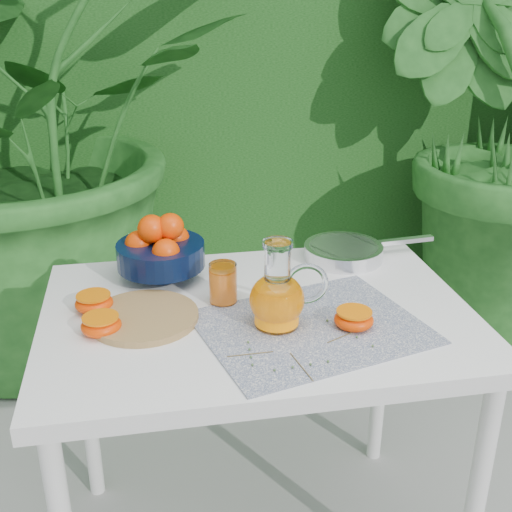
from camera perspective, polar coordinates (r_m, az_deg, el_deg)
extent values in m
cube|color=#134012|center=(3.53, -6.25, 19.80)|extent=(8.00, 1.20, 2.50)
imported|color=#20591E|center=(2.66, -19.62, 11.48)|extent=(2.54, 2.54, 1.95)
imported|color=#20591E|center=(2.89, 19.70, 10.20)|extent=(2.45, 2.45, 1.74)
cube|color=white|center=(1.52, 0.14, -5.50)|extent=(1.00, 0.70, 0.04)
cylinder|color=white|center=(1.65, 18.87, -20.39)|extent=(0.04, 0.04, 0.71)
cylinder|color=white|center=(1.96, -14.87, -11.89)|extent=(0.04, 0.04, 0.71)
cylinder|color=white|center=(2.07, 11.07, -9.46)|extent=(0.04, 0.04, 0.71)
cube|color=#0D1E4C|center=(1.44, 4.94, -6.30)|extent=(0.55, 0.48, 0.00)
cylinder|color=olive|center=(1.48, -9.95, -5.37)|extent=(0.28, 0.28, 0.02)
cylinder|color=black|center=(1.67, -8.36, -1.43)|extent=(0.10, 0.10, 0.04)
cylinder|color=black|center=(1.65, -8.46, 0.12)|extent=(0.27, 0.27, 0.06)
sphere|color=#F45202|center=(1.66, -10.39, 1.05)|extent=(0.08, 0.08, 0.07)
sphere|color=#F45202|center=(1.68, -7.13, 1.56)|extent=(0.08, 0.08, 0.07)
sphere|color=#F45202|center=(1.60, -8.01, 0.31)|extent=(0.08, 0.08, 0.07)
sphere|color=#F45202|center=(1.70, -9.02, 1.67)|extent=(0.08, 0.08, 0.07)
sphere|color=#F45202|center=(1.63, -9.25, 2.40)|extent=(0.09, 0.09, 0.07)
sphere|color=#F45202|center=(1.62, -7.61, 2.62)|extent=(0.08, 0.08, 0.07)
cylinder|color=white|center=(1.44, 1.85, -5.98)|extent=(0.11, 0.11, 0.01)
ellipsoid|color=white|center=(1.41, 1.88, -3.89)|extent=(0.14, 0.14, 0.12)
cylinder|color=white|center=(1.37, 1.93, -0.55)|extent=(0.06, 0.06, 0.08)
cylinder|color=white|center=(1.36, 1.95, 1.09)|extent=(0.07, 0.07, 0.01)
torus|color=white|center=(1.40, 4.49, -2.47)|extent=(0.10, 0.03, 0.10)
cylinder|color=orange|center=(1.42, 1.87, -4.34)|extent=(0.11, 0.11, 0.09)
cylinder|color=white|center=(1.52, -2.95, -2.41)|extent=(0.07, 0.07, 0.10)
cylinder|color=orange|center=(1.52, -2.94, -2.68)|extent=(0.06, 0.06, 0.08)
cylinder|color=orange|center=(1.51, -2.97, -1.28)|extent=(0.05, 0.05, 0.00)
cylinder|color=silver|center=(1.79, 7.76, 0.35)|extent=(0.24, 0.24, 0.04)
cylinder|color=silver|center=(1.78, 7.79, 0.83)|extent=(0.21, 0.21, 0.01)
cube|color=silver|center=(1.86, 13.20, 1.36)|extent=(0.16, 0.03, 0.01)
ellipsoid|color=#F45202|center=(1.45, -13.60, -6.02)|extent=(0.09, 0.09, 0.04)
cylinder|color=orange|center=(1.44, -13.67, -5.33)|extent=(0.08, 0.08, 0.00)
ellipsoid|color=#F45202|center=(1.54, -14.20, -4.08)|extent=(0.09, 0.09, 0.04)
cylinder|color=orange|center=(1.54, -14.27, -3.42)|extent=(0.08, 0.08, 0.00)
ellipsoid|color=#F45202|center=(1.44, 8.69, -5.62)|extent=(0.09, 0.09, 0.04)
cylinder|color=orange|center=(1.43, 8.73, -4.92)|extent=(0.08, 0.08, 0.00)
cylinder|color=brown|center=(1.30, 4.07, -9.79)|extent=(0.02, 0.10, 0.00)
sphere|color=#446133|center=(1.28, 1.65, -10.10)|extent=(0.01, 0.01, 0.01)
sphere|color=#446133|center=(1.29, 3.27, -9.83)|extent=(0.01, 0.01, 0.01)
sphere|color=#446133|center=(1.30, 4.86, -9.56)|extent=(0.01, 0.01, 0.01)
sphere|color=#446133|center=(1.31, 6.42, -9.29)|extent=(0.01, 0.01, 0.01)
cylinder|color=brown|center=(1.42, 8.28, -6.85)|extent=(0.11, 0.06, 0.00)
sphere|color=#446133|center=(1.46, 6.35, -5.72)|extent=(0.01, 0.01, 0.01)
sphere|color=#446133|center=(1.43, 7.62, -6.41)|extent=(0.01, 0.01, 0.01)
sphere|color=#446133|center=(1.40, 8.95, -7.12)|extent=(0.01, 0.01, 0.01)
sphere|color=#446133|center=(1.38, 10.33, -7.86)|extent=(0.01, 0.01, 0.01)
cylinder|color=brown|center=(1.33, -0.52, -8.71)|extent=(0.10, 0.00, 0.00)
sphere|color=#446133|center=(1.29, -0.32, -9.64)|extent=(0.01, 0.01, 0.01)
sphere|color=#446133|center=(1.32, -0.45, -8.95)|extent=(0.01, 0.01, 0.01)
sphere|color=#446133|center=(1.34, -0.58, -8.29)|extent=(0.01, 0.01, 0.01)
sphere|color=#446133|center=(1.37, -0.70, -7.65)|extent=(0.01, 0.01, 0.01)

